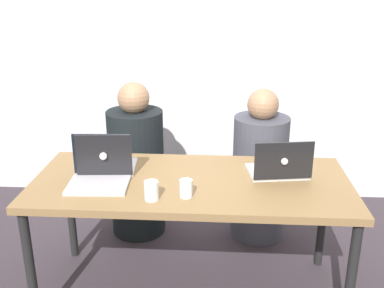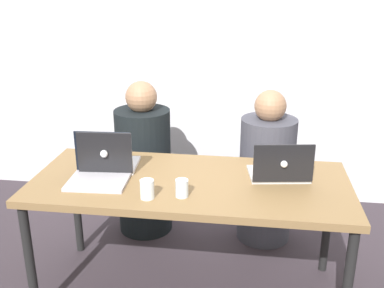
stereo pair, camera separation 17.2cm
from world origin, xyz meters
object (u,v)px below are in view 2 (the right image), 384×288
object	(u,v)px
person_on_right	(266,175)
water_glass_left	(147,190)
laptop_back_right	(280,170)
laptop_back_left	(109,161)
water_glass_center	(182,189)
laptop_front_left	(100,170)
person_on_left	(144,166)

from	to	relation	value
person_on_right	water_glass_left	size ratio (longest dim) A/B	11.14
laptop_back_right	laptop_back_left	bearing A→B (deg)	-8.75
laptop_back_right	water_glass_center	world-z (taller)	laptop_back_right
laptop_front_left	laptop_back_left	bearing A→B (deg)	84.59
laptop_back_right	water_glass_center	bearing A→B (deg)	21.10
laptop_back_right	water_glass_left	bearing A→B (deg)	17.45
water_glass_center	person_on_right	bearing A→B (deg)	63.28
person_on_left	laptop_front_left	world-z (taller)	person_on_left
person_on_right	laptop_front_left	xyz separation A→B (m)	(-0.91, -0.74, 0.30)
water_glass_left	water_glass_center	bearing A→B (deg)	14.25
laptop_back_left	water_glass_center	bearing A→B (deg)	144.41
person_on_right	laptop_back_right	world-z (taller)	person_on_right
laptop_back_right	laptop_front_left	bearing A→B (deg)	-0.37
person_on_left	laptop_back_right	world-z (taller)	person_on_left
person_on_left	person_on_right	distance (m)	0.86
laptop_back_right	water_glass_left	distance (m)	0.73
laptop_front_left	water_glass_center	world-z (taller)	laptop_front_left
laptop_back_left	laptop_back_right	size ratio (longest dim) A/B	0.92
laptop_front_left	laptop_back_left	world-z (taller)	laptop_back_left
person_on_right	water_glass_left	bearing A→B (deg)	60.54
laptop_front_left	water_glass_left	xyz separation A→B (m)	(0.30, -0.18, -0.01)
laptop_back_left	water_glass_center	size ratio (longest dim) A/B	3.54
person_on_left	laptop_back_left	distance (m)	0.66
laptop_front_left	laptop_back_left	size ratio (longest dim) A/B	1.02
laptop_back_left	water_glass_left	bearing A→B (deg)	128.24
laptop_front_left	laptop_back_right	world-z (taller)	laptop_front_left
water_glass_left	laptop_back_left	bearing A→B (deg)	132.68
laptop_back_left	water_glass_left	size ratio (longest dim) A/B	3.32
laptop_back_right	water_glass_center	xyz separation A→B (m)	(-0.49, -0.28, -0.01)
water_glass_left	water_glass_center	distance (m)	0.17
person_on_right	water_glass_center	size ratio (longest dim) A/B	11.90
laptop_back_left	person_on_left	bearing A→B (deg)	-98.84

